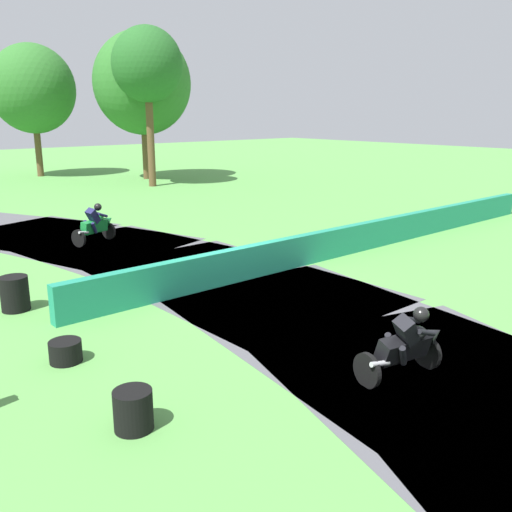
{
  "coord_description": "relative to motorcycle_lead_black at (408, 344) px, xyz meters",
  "views": [
    {
      "loc": [
        -8.82,
        -11.34,
        4.43
      ],
      "look_at": [
        -0.01,
        -0.95,
        0.9
      ],
      "focal_mm": 39.25,
      "sensor_mm": 36.0,
      "label": 1
    }
  ],
  "objects": [
    {
      "name": "tire_stack_mid_a",
      "position": [
        -4.32,
        1.58,
        -0.33
      ],
      "size": [
        0.57,
        0.57,
        0.6
      ],
      "color": "black",
      "rests_on": "ground"
    },
    {
      "name": "track_asphalt",
      "position": [
        0.03,
        6.31,
        -0.63
      ],
      "size": [
        9.88,
        33.51,
        0.01
      ],
      "color": "#515156",
      "rests_on": "ground"
    },
    {
      "name": "tire_stack_mid_b",
      "position": [
        -4.18,
        4.4,
        -0.43
      ],
      "size": [
        0.59,
        0.59,
        0.4
      ],
      "color": "black",
      "rests_on": "ground"
    },
    {
      "name": "tire_stack_far",
      "position": [
        -3.97,
        7.8,
        -0.23
      ],
      "size": [
        0.63,
        0.63,
        0.8
      ],
      "color": "black",
      "rests_on": "ground"
    },
    {
      "name": "ground_plane",
      "position": [
        1.21,
        6.32,
        -0.63
      ],
      "size": [
        120.0,
        120.0,
        0.0
      ],
      "primitive_type": "plane",
      "color": "#569947"
    },
    {
      "name": "motorcycle_lead_black",
      "position": [
        0.0,
        0.0,
        0.0
      ],
      "size": [
        1.7,
        0.99,
        1.42
      ],
      "color": "black",
      "rests_on": "ground"
    },
    {
      "name": "motorcycle_chase_green",
      "position": [
        0.43,
        13.01,
        0.03
      ],
      "size": [
        1.71,
        1.13,
        1.42
      ],
      "color": "black",
      "rests_on": "ground"
    },
    {
      "name": "tree_distant",
      "position": [
        6.42,
        35.02,
        5.27
      ],
      "size": [
        5.67,
        5.67,
        8.9
      ],
      "color": "brown",
      "rests_on": "ground"
    },
    {
      "name": "tree_mid_rise",
      "position": [
        11.35,
        28.8,
        5.58
      ],
      "size": [
        6.31,
        6.31,
        9.54
      ],
      "color": "brown",
      "rests_on": "ground"
    },
    {
      "name": "safety_barrier",
      "position": [
        6.63,
        6.38,
        -0.18
      ],
      "size": [
        20.66,
        0.54,
        0.9
      ],
      "primitive_type": "cube",
      "rotation": [
        0.0,
        0.0,
        -1.56
      ],
      "color": "#1E8466",
      "rests_on": "ground"
    },
    {
      "name": "tree_far_right",
      "position": [
        9.68,
        25.14,
        6.39
      ],
      "size": [
        4.11,
        4.11,
        9.25
      ],
      "color": "brown",
      "rests_on": "ground"
    }
  ]
}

